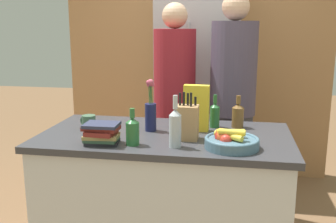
{
  "coord_description": "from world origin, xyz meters",
  "views": [
    {
      "loc": [
        0.42,
        -2.32,
        1.57
      ],
      "look_at": [
        0.0,
        0.1,
        1.03
      ],
      "focal_mm": 42.0,
      "sensor_mm": 36.0,
      "label": 1
    }
  ],
  "objects_px": {
    "refrigerator": "(198,88)",
    "fruit_bowl": "(230,141)",
    "coffee_mug": "(89,122)",
    "person_in_blue": "(233,96)",
    "knife_block": "(187,122)",
    "person_at_sink": "(175,98)",
    "bottle_water": "(133,131)",
    "flower_vase": "(151,112)",
    "bottle_oil": "(215,115)",
    "cereal_box": "(196,108)",
    "book_stack": "(102,133)",
    "bottle_vinegar": "(175,127)",
    "bottle_wine": "(238,115)"
  },
  "relations": [
    {
      "from": "fruit_bowl",
      "to": "cereal_box",
      "type": "distance_m",
      "value": 0.41
    },
    {
      "from": "refrigerator",
      "to": "cereal_box",
      "type": "distance_m",
      "value": 1.37
    },
    {
      "from": "knife_block",
      "to": "fruit_bowl",
      "type": "bearing_deg",
      "value": -25.89
    },
    {
      "from": "coffee_mug",
      "to": "bottle_oil",
      "type": "relative_size",
      "value": 0.55
    },
    {
      "from": "cereal_box",
      "to": "person_at_sink",
      "type": "xyz_separation_m",
      "value": [
        -0.25,
        0.69,
        -0.07
      ]
    },
    {
      "from": "cereal_box",
      "to": "bottle_water",
      "type": "bearing_deg",
      "value": -130.93
    },
    {
      "from": "person_in_blue",
      "to": "bottle_wine",
      "type": "bearing_deg",
      "value": -59.78
    },
    {
      "from": "fruit_bowl",
      "to": "bottle_water",
      "type": "xyz_separation_m",
      "value": [
        -0.54,
        -0.04,
        0.04
      ]
    },
    {
      "from": "bottle_water",
      "to": "bottle_oil",
      "type": "bearing_deg",
      "value": 47.69
    },
    {
      "from": "flower_vase",
      "to": "bottle_oil",
      "type": "relative_size",
      "value": 1.54
    },
    {
      "from": "coffee_mug",
      "to": "person_in_blue",
      "type": "height_order",
      "value": "person_in_blue"
    },
    {
      "from": "bottle_water",
      "to": "knife_block",
      "type": "bearing_deg",
      "value": 29.53
    },
    {
      "from": "bottle_oil",
      "to": "bottle_wine",
      "type": "height_order",
      "value": "bottle_oil"
    },
    {
      "from": "bottle_water",
      "to": "person_at_sink",
      "type": "height_order",
      "value": "person_at_sink"
    },
    {
      "from": "bottle_vinegar",
      "to": "person_at_sink",
      "type": "xyz_separation_m",
      "value": [
        -0.17,
        1.06,
        -0.04
      ]
    },
    {
      "from": "knife_block",
      "to": "cereal_box",
      "type": "relative_size",
      "value": 0.96
    },
    {
      "from": "person_at_sink",
      "to": "fruit_bowl",
      "type": "bearing_deg",
      "value": -51.8
    },
    {
      "from": "refrigerator",
      "to": "bottle_wine",
      "type": "height_order",
      "value": "refrigerator"
    },
    {
      "from": "knife_block",
      "to": "person_at_sink",
      "type": "xyz_separation_m",
      "value": [
        -0.22,
        0.9,
        -0.03
      ]
    },
    {
      "from": "fruit_bowl",
      "to": "bottle_wine",
      "type": "height_order",
      "value": "bottle_wine"
    },
    {
      "from": "person_at_sink",
      "to": "book_stack",
      "type": "bearing_deg",
      "value": -89.79
    },
    {
      "from": "bottle_oil",
      "to": "person_in_blue",
      "type": "xyz_separation_m",
      "value": [
        0.11,
        0.58,
        0.03
      ]
    },
    {
      "from": "person_at_sink",
      "to": "coffee_mug",
      "type": "bearing_deg",
      "value": -105.97
    },
    {
      "from": "cereal_box",
      "to": "bottle_wine",
      "type": "bearing_deg",
      "value": 25.75
    },
    {
      "from": "refrigerator",
      "to": "person_in_blue",
      "type": "relative_size",
      "value": 1.07
    },
    {
      "from": "bottle_vinegar",
      "to": "coffee_mug",
      "type": "bearing_deg",
      "value": 155.87
    },
    {
      "from": "bottle_oil",
      "to": "person_at_sink",
      "type": "distance_m",
      "value": 0.69
    },
    {
      "from": "flower_vase",
      "to": "bottle_vinegar",
      "type": "distance_m",
      "value": 0.37
    },
    {
      "from": "cereal_box",
      "to": "knife_block",
      "type": "bearing_deg",
      "value": -98.7
    },
    {
      "from": "bottle_vinegar",
      "to": "flower_vase",
      "type": "bearing_deg",
      "value": 123.59
    },
    {
      "from": "flower_vase",
      "to": "bottle_water",
      "type": "xyz_separation_m",
      "value": [
        -0.04,
        -0.31,
        -0.04
      ]
    },
    {
      "from": "flower_vase",
      "to": "cereal_box",
      "type": "distance_m",
      "value": 0.29
    },
    {
      "from": "refrigerator",
      "to": "bottle_wine",
      "type": "relative_size",
      "value": 9.04
    },
    {
      "from": "book_stack",
      "to": "person_at_sink",
      "type": "relative_size",
      "value": 0.12
    },
    {
      "from": "bottle_water",
      "to": "book_stack",
      "type": "bearing_deg",
      "value": -176.07
    },
    {
      "from": "flower_vase",
      "to": "person_in_blue",
      "type": "bearing_deg",
      "value": 55.9
    },
    {
      "from": "bottle_vinegar",
      "to": "bottle_wine",
      "type": "relative_size",
      "value": 1.37
    },
    {
      "from": "refrigerator",
      "to": "cereal_box",
      "type": "relative_size",
      "value": 6.56
    },
    {
      "from": "refrigerator",
      "to": "bottle_vinegar",
      "type": "bearing_deg",
      "value": -88.59
    },
    {
      "from": "flower_vase",
      "to": "book_stack",
      "type": "xyz_separation_m",
      "value": [
        -0.21,
        -0.33,
        -0.06
      ]
    },
    {
      "from": "bottle_oil",
      "to": "flower_vase",
      "type": "bearing_deg",
      "value": -157.93
    },
    {
      "from": "person_at_sink",
      "to": "knife_block",
      "type": "bearing_deg",
      "value": -63.0
    },
    {
      "from": "knife_block",
      "to": "coffee_mug",
      "type": "xyz_separation_m",
      "value": [
        -0.66,
        0.11,
        -0.06
      ]
    },
    {
      "from": "coffee_mug",
      "to": "bottle_water",
      "type": "xyz_separation_m",
      "value": [
        0.37,
        -0.28,
        0.04
      ]
    },
    {
      "from": "coffee_mug",
      "to": "bottle_vinegar",
      "type": "relative_size",
      "value": 0.41
    },
    {
      "from": "bottle_oil",
      "to": "person_in_blue",
      "type": "distance_m",
      "value": 0.6
    },
    {
      "from": "refrigerator",
      "to": "fruit_bowl",
      "type": "relative_size",
      "value": 6.45
    },
    {
      "from": "knife_block",
      "to": "person_at_sink",
      "type": "height_order",
      "value": "person_at_sink"
    },
    {
      "from": "coffee_mug",
      "to": "book_stack",
      "type": "distance_m",
      "value": 0.35
    },
    {
      "from": "bottle_water",
      "to": "person_in_blue",
      "type": "relative_size",
      "value": 0.12
    }
  ]
}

